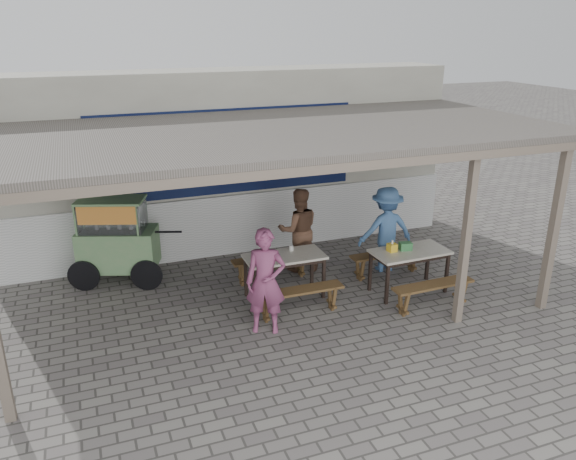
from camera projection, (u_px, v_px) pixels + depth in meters
The scene contains 17 objects.
ground at pixel (294, 320), 8.67m from camera, with size 60.00×60.00×0.00m, color slate.
back_wall at pixel (229, 161), 11.22m from camera, with size 9.00×1.28×3.50m.
warung_roof at pixel (274, 135), 8.53m from camera, with size 9.00×4.21×2.81m.
table_left at pixel (285, 260), 9.19m from camera, with size 1.32×0.64×0.75m.
bench_left_street at pixel (299, 296), 8.71m from camera, with size 1.41×0.29×0.45m.
bench_left_wall at pixel (272, 263), 9.90m from camera, with size 1.41×0.29×0.45m.
table_right at pixel (410, 255), 9.39m from camera, with size 1.30×0.70×0.75m.
bench_right_street at pixel (433, 290), 8.90m from camera, with size 1.39×0.31×0.45m.
bench_right_wall at pixel (387, 258), 10.11m from camera, with size 1.39×0.31×0.45m.
vendor_cart at pixel (116, 238), 9.70m from camera, with size 1.95×1.18×1.52m.
patron_street_side at pixel (266, 282), 8.12m from camera, with size 0.58×0.38×1.60m, color #7F3A5E.
patron_wall_side at pixel (299, 230), 10.21m from camera, with size 0.76×0.59×1.56m, color brown.
patron_right_table at pixel (386, 229), 10.20m from camera, with size 1.02×0.59×1.58m, color #4670A6.
tissue_box at pixel (392, 248), 9.30m from camera, with size 0.14×0.14×0.14m, color gold.
donation_box at pixel (405, 246), 9.36m from camera, with size 0.20×0.13×0.13m, color #347740.
condiment_jar at pixel (291, 248), 9.36m from camera, with size 0.07×0.07×0.08m, color silver.
condiment_bowl at pixel (263, 253), 9.18m from camera, with size 0.20×0.20×0.05m, color white.
Camera 1 is at (-2.78, -7.13, 4.31)m, focal length 35.00 mm.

